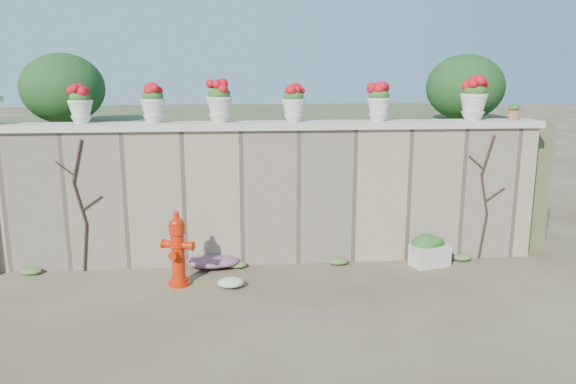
{
  "coord_description": "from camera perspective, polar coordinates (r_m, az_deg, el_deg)",
  "views": [
    {
      "loc": [
        -0.49,
        -6.32,
        2.82
      ],
      "look_at": [
        0.24,
        1.4,
        1.14
      ],
      "focal_mm": 35.0,
      "sensor_mm": 36.0,
      "label": 1
    }
  ],
  "objects": [
    {
      "name": "urn_pot_3",
      "position": [
        8.18,
        0.57,
        8.98
      ],
      "size": [
        0.34,
        0.34,
        0.53
      ],
      "color": "beige",
      "rests_on": "wall_cap"
    },
    {
      "name": "planter_box",
      "position": [
        8.58,
        14.22,
        -5.92
      ],
      "size": [
        0.6,
        0.44,
        0.45
      ],
      "rotation": [
        0.0,
        0.0,
        0.26
      ],
      "color": "beige",
      "rests_on": "ground"
    },
    {
      "name": "back_shrub_right",
      "position": [
        10.1,
        17.55,
        10.11
      ],
      "size": [
        1.3,
        1.3,
        1.1
      ],
      "primitive_type": "ellipsoid",
      "color": "#143814",
      "rests_on": "raised_fill"
    },
    {
      "name": "urn_pot_4",
      "position": [
        8.4,
        9.21,
        8.96
      ],
      "size": [
        0.35,
        0.35,
        0.54
      ],
      "color": "beige",
      "rests_on": "wall_cap"
    },
    {
      "name": "urn_pot_5",
      "position": [
        8.87,
        18.35,
        8.95
      ],
      "size": [
        0.4,
        0.4,
        0.63
      ],
      "color": "beige",
      "rests_on": "wall_cap"
    },
    {
      "name": "magenta_clump",
      "position": [
        8.24,
        -7.24,
        -7.06
      ],
      "size": [
        0.87,
        0.58,
        0.23
      ],
      "primitive_type": "ellipsoid",
      "color": "#AF2395",
      "rests_on": "ground"
    },
    {
      "name": "vine_right",
      "position": [
        8.92,
        19.38,
        -0.34
      ],
      "size": [
        0.6,
        0.04,
        1.91
      ],
      "color": "black",
      "rests_on": "ground"
    },
    {
      "name": "fire_hydrant",
      "position": [
        7.62,
        -11.14,
        -5.67
      ],
      "size": [
        0.44,
        0.31,
        1.02
      ],
      "rotation": [
        0.0,
        0.0,
        -0.34
      ],
      "color": "red",
      "rests_on": "ground"
    },
    {
      "name": "ground",
      "position": [
        6.94,
        -0.88,
        -11.79
      ],
      "size": [
        80.0,
        80.0,
        0.0
      ],
      "primitive_type": "plane",
      "color": "#493724",
      "rests_on": "ground"
    },
    {
      "name": "wall_cap",
      "position": [
        8.17,
        -1.93,
        6.78
      ],
      "size": [
        8.1,
        0.52,
        0.1
      ],
      "primitive_type": "cube",
      "color": "beige",
      "rests_on": "stone_wall"
    },
    {
      "name": "urn_pot_1",
      "position": [
        8.21,
        -13.55,
        8.72
      ],
      "size": [
        0.35,
        0.35,
        0.55
      ],
      "color": "beige",
      "rests_on": "wall_cap"
    },
    {
      "name": "white_flowers",
      "position": [
        7.57,
        -5.49,
        -9.07
      ],
      "size": [
        0.46,
        0.37,
        0.17
      ],
      "primitive_type": "ellipsoid",
      "color": "white",
      "rests_on": "ground"
    },
    {
      "name": "green_shrub",
      "position": [
        8.57,
        13.8,
        -5.2
      ],
      "size": [
        0.65,
        0.59,
        0.62
      ],
      "primitive_type": "ellipsoid",
      "color": "#1E5119",
      "rests_on": "ground"
    },
    {
      "name": "urn_pot_0",
      "position": [
        8.41,
        -20.34,
        8.31
      ],
      "size": [
        0.34,
        0.34,
        0.53
      ],
      "color": "beige",
      "rests_on": "wall_cap"
    },
    {
      "name": "terracotta_pot",
      "position": [
        9.15,
        21.96,
        7.48
      ],
      "size": [
        0.19,
        0.19,
        0.23
      ],
      "color": "#AB5F34",
      "rests_on": "wall_cap"
    },
    {
      "name": "raised_fill",
      "position": [
        11.48,
        -2.87,
        3.06
      ],
      "size": [
        9.0,
        6.0,
        2.0
      ],
      "primitive_type": "cube",
      "color": "#384C23",
      "rests_on": "ground"
    },
    {
      "name": "vine_left",
      "position": [
        8.4,
        -20.3,
        -1.16
      ],
      "size": [
        0.6,
        0.04,
        1.91
      ],
      "color": "black",
      "rests_on": "ground"
    },
    {
      "name": "back_shrub_left",
      "position": [
        9.71,
        -21.91,
        9.74
      ],
      "size": [
        1.3,
        1.3,
        1.1
      ],
      "primitive_type": "ellipsoid",
      "color": "#143814",
      "rests_on": "raised_fill"
    },
    {
      "name": "urn_pot_2",
      "position": [
        8.13,
        -6.98,
        9.07
      ],
      "size": [
        0.37,
        0.37,
        0.59
      ],
      "color": "beige",
      "rests_on": "wall_cap"
    },
    {
      "name": "stone_wall",
      "position": [
        8.34,
        -1.88,
        -0.42
      ],
      "size": [
        8.0,
        0.4,
        2.0
      ],
      "primitive_type": "cube",
      "color": "gray",
      "rests_on": "ground"
    }
  ]
}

